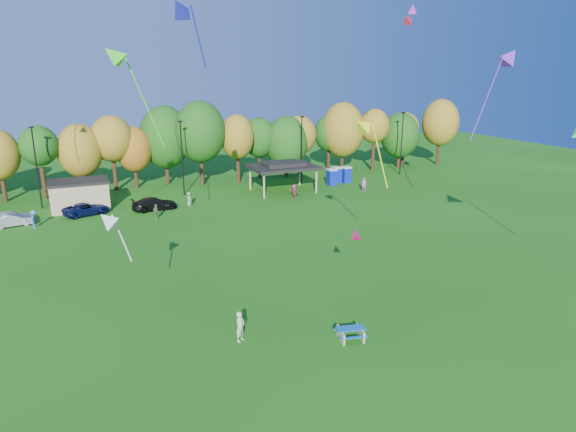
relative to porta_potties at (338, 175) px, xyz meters
name	(u,v)px	position (x,y,z in m)	size (l,w,h in m)	color
ground	(310,360)	(-22.71, -38.31, -1.10)	(160.00, 160.00, 0.00)	#19600F
tree_line	(149,143)	(-23.74, 7.21, 4.82)	(93.57, 10.55, 11.15)	black
lamp_posts	(182,156)	(-20.71, 1.69, 3.80)	(64.50, 0.25, 9.09)	black
utility_building	(80,195)	(-32.71, -0.31, 0.54)	(6.30, 4.30, 3.25)	tan
pavilion	(283,166)	(-8.71, -1.31, 2.13)	(8.20, 6.20, 3.77)	tan
porta_potties	(338,175)	(0.00, 0.00, 0.00)	(3.75, 2.18, 2.18)	#0C20A0
picnic_table	(351,332)	(-19.60, -37.19, -0.68)	(1.89, 1.67, 0.71)	tan
kite_flyer	(240,326)	(-25.49, -34.85, -0.19)	(0.66, 0.43, 1.81)	beige
car_a	(10,217)	(-39.46, -3.61, -0.39)	(1.67, 4.16, 1.42)	#B8B8B8
car_b	(13,220)	(-39.15, -4.70, -0.47)	(1.33, 3.80, 1.25)	#9D9CA1
car_c	(86,209)	(-32.26, -3.17, -0.44)	(2.18, 4.74, 1.32)	#0B1443
car_d	(154,204)	(-25.25, -4.05, -0.39)	(1.97, 4.86, 1.41)	black
far_person_0	(189,199)	(-21.38, -3.99, -0.27)	(0.81, 0.53, 1.65)	#6C9264
far_person_1	(34,219)	(-37.15, -6.16, -0.21)	(1.15, 0.66, 1.78)	#5773C0
far_person_2	(294,191)	(-8.93, -5.36, -0.22)	(1.63, 0.52, 1.76)	#A5455F
far_person_3	(364,185)	(0.75, -5.45, -0.23)	(0.63, 0.42, 1.74)	#C85EC0
far_person_5	(156,212)	(-25.72, -7.92, -0.28)	(0.95, 0.40, 1.63)	#6B8652
kite_2	(180,9)	(-25.86, -25.32, 17.60)	(2.68, 2.46, 4.65)	#1A1D93
kite_3	(362,126)	(-14.57, -29.36, 10.10)	(3.26, 1.45, 5.42)	#F6FF1A
kite_5	(356,234)	(-17.26, -33.52, 3.90)	(1.14, 1.28, 1.04)	#EE0D5C
kite_7	(407,19)	(-1.01, -14.93, 18.67)	(1.85, 1.69, 1.53)	#D61942
kite_9	(113,56)	(-29.90, -22.32, 14.73)	(4.33, 2.24, 7.45)	#32C91A
kite_10	(510,57)	(4.14, -23.64, 14.92)	(5.04, 1.90, 8.55)	purple
kite_11	(108,220)	(-31.77, -30.63, 5.71)	(2.11, 1.81, 3.52)	#B7B7B7
kite_14	(413,8)	(-2.34, -17.56, 19.36)	(1.47, 1.59, 1.27)	#F629E1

